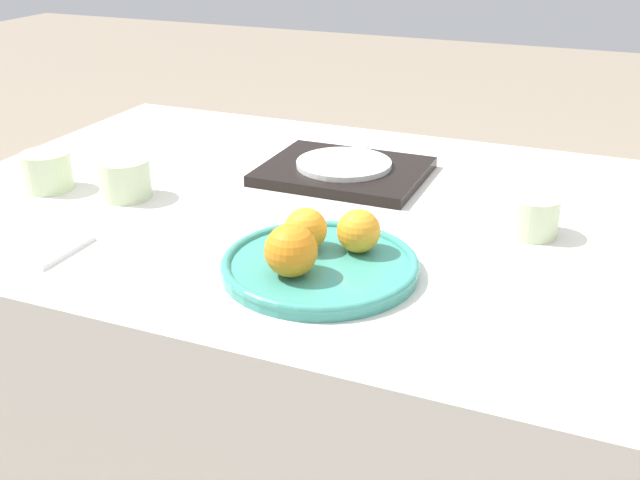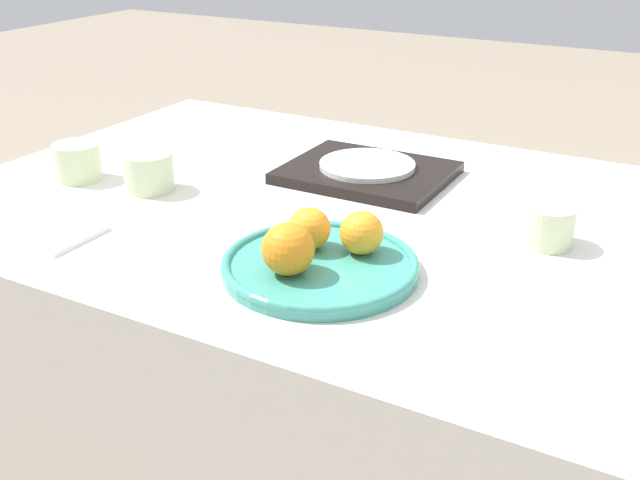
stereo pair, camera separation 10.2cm
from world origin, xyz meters
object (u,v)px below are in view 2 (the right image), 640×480
Objects in this scene: cup_1 at (547,225)px; serving_tray at (367,173)px; orange_0 at (309,229)px; orange_1 at (362,233)px; side_plate at (367,165)px; cup_2 at (78,162)px; orange_2 at (288,249)px; napkin at (53,233)px; cup_0 at (149,172)px; fruit_platter at (320,265)px.

serving_tray is at bearing 159.52° from cup_1.
orange_0 is 0.08m from orange_1.
cup_2 is (-0.46, -0.26, 0.01)m from side_plate.
serving_tray is 0.39m from cup_1.
orange_2 is 0.55× the size of napkin.
cup_0 is (-0.31, -0.24, 0.01)m from side_plate.
orange_2 reaches higher than napkin.
napkin is at bearing -123.78° from serving_tray.
cup_0 is at bearing 164.95° from orange_0.
fruit_platter is 0.59m from cup_2.
orange_1 is 0.36m from side_plate.
orange_2 is 0.84× the size of cup_2.
orange_1 is 0.29m from cup_1.
fruit_platter is 0.35m from cup_1.
napkin is at bearing -90.41° from cup_0.
orange_0 is at bearing -15.05° from cup_0.
orange_0 reaches higher than cup_1.
cup_1 is (0.29, 0.21, -0.02)m from orange_0.
orange_2 reaches higher than orange_0.
cup_1 is at bearing 26.30° from napkin.
orange_1 is 0.48× the size of napkin.
serving_tray is at bearing 29.55° from cup_2.
cup_1 is at bearing 44.27° from fruit_platter.
serving_tray is (-0.15, 0.33, -0.04)m from orange_1.
fruit_platter is 0.43m from napkin.
orange_0 is at bearing -78.02° from serving_tray.
orange_0 is (-0.04, 0.03, 0.03)m from fruit_platter.
orange_2 is 0.40m from cup_1.
orange_2 is 0.24× the size of serving_tray.
orange_1 is 0.61m from cup_2.
cup_2 reaches higher than napkin.
orange_1 is 0.79× the size of cup_1.
orange_1 is (0.04, 0.06, 0.04)m from fruit_platter.
cup_2 is at bearing -171.20° from cup_1.
fruit_platter is at bearing -122.73° from orange_1.
fruit_platter reaches higher than serving_tray.
fruit_platter is at bearing -42.98° from orange_0.
orange_2 is at bearing 5.69° from napkin.
orange_1 is at bearing -65.82° from side_plate.
serving_tray is at bearing 37.94° from cup_0.
orange_2 is 0.40× the size of side_plate.
cup_2 is at bearing 171.12° from orange_0.
cup_2 reaches higher than cup_1.
cup_2 is (-0.46, -0.26, 0.02)m from serving_tray.
orange_1 reaches higher than serving_tray.
orange_2 is 0.41m from napkin.
napkin is (-0.68, -0.33, -0.03)m from cup_1.
cup_1 is (0.25, 0.25, 0.02)m from fruit_platter.
orange_0 is 0.08m from orange_2.
fruit_platter is 0.07m from orange_2.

